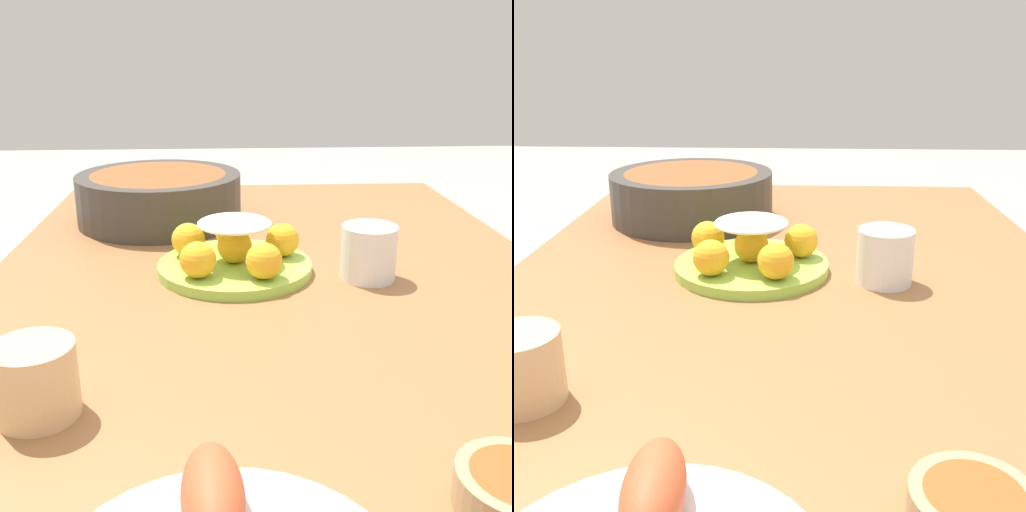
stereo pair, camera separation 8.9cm
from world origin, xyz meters
TOP-DOWN VIEW (x-y plane):
  - dining_table at (0.00, 0.00)m, footprint 1.41×0.89m
  - cake_plate at (0.08, 0.06)m, footprint 0.24×0.24m
  - serving_bowl at (0.38, 0.21)m, footprint 0.33×0.33m
  - sauce_bowl at (-0.44, -0.14)m, footprint 0.09×0.09m
  - cup_near at (0.04, -0.14)m, footprint 0.08×0.08m
  - cup_far at (-0.29, 0.26)m, footprint 0.08×0.08m

SIDE VIEW (x-z plane):
  - dining_table at x=0.00m, z-range 0.28..1.03m
  - sauce_bowl at x=-0.44m, z-range 0.75..0.79m
  - cake_plate at x=0.08m, z-range 0.74..0.83m
  - cup_far at x=-0.29m, z-range 0.75..0.83m
  - cup_near at x=0.04m, z-range 0.75..0.84m
  - serving_bowl at x=0.38m, z-range 0.76..0.85m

